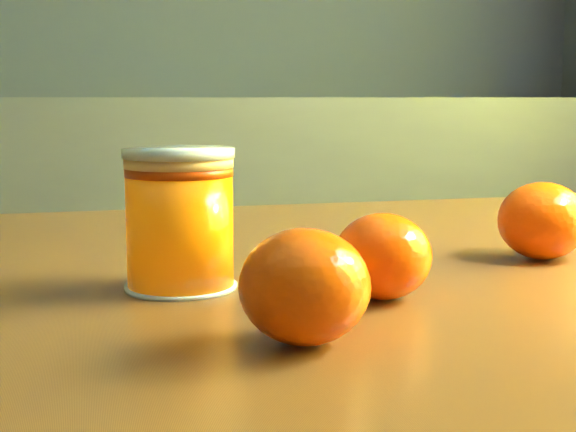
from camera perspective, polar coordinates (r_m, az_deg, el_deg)
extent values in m
cube|color=brown|center=(0.63, 10.19, -5.07)|extent=(1.11, 0.84, 0.04)
cylinder|color=orange|center=(0.53, -7.68, -0.88)|extent=(0.07, 0.07, 0.08)
cylinder|color=#FFBB68|center=(0.52, -7.77, 3.79)|extent=(0.07, 0.07, 0.01)
cylinder|color=silver|center=(0.52, -7.79, 4.38)|extent=(0.07, 0.07, 0.00)
ellipsoid|color=#FF4D05|center=(0.50, 6.75, -2.86)|extent=(0.07, 0.07, 0.05)
ellipsoid|color=#FF4D05|center=(0.65, 17.64, -0.32)|extent=(0.08, 0.08, 0.06)
ellipsoid|color=#FF4D05|center=(0.41, 1.19, -5.03)|extent=(0.07, 0.07, 0.06)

